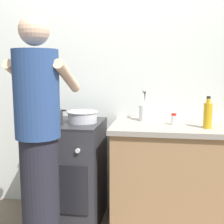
{
  "coord_description": "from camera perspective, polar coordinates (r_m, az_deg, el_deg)",
  "views": [
    {
      "loc": [
        0.41,
        -2.22,
        1.36
      ],
      "look_at": [
        0.05,
        0.12,
        1.0
      ],
      "focal_mm": 46.51,
      "sensor_mm": 36.0,
      "label": 1
    }
  ],
  "objects": [
    {
      "name": "back_wall",
      "position": [
        2.73,
        4.36,
        6.3
      ],
      "size": [
        3.2,
        0.1,
        2.5
      ],
      "color": "silver",
      "rests_on": "ground"
    },
    {
      "name": "countertop",
      "position": [
        2.54,
        11.58,
        -12.46
      ],
      "size": [
        1.0,
        0.6,
        0.9
      ],
      "color": "#99724C",
      "rests_on": "ground"
    },
    {
      "name": "pot",
      "position": [
        2.58,
        -11.8,
        -0.65
      ],
      "size": [
        0.26,
        0.2,
        0.1
      ],
      "color": "#38383D",
      "rests_on": "stove_range"
    },
    {
      "name": "oil_bottle",
      "position": [
        2.34,
        18.31,
        -0.54
      ],
      "size": [
        0.07,
        0.07,
        0.25
      ],
      "color": "gold",
      "rests_on": "countertop"
    },
    {
      "name": "person",
      "position": [
        2.03,
        -14.2,
        -5.88
      ],
      "size": [
        0.41,
        0.5,
        1.7
      ],
      "color": "black",
      "rests_on": "ground"
    },
    {
      "name": "spice_bottle",
      "position": [
        2.42,
        12.04,
        -1.41
      ],
      "size": [
        0.04,
        0.04,
        0.09
      ],
      "color": "silver",
      "rests_on": "countertop"
    },
    {
      "name": "stove_range",
      "position": [
        2.65,
        -8.66,
        -11.55
      ],
      "size": [
        0.6,
        0.62,
        0.9
      ],
      "color": "#2D2D33",
      "rests_on": "ground"
    },
    {
      "name": "mixing_bowl",
      "position": [
        2.49,
        -5.83,
        -0.83
      ],
      "size": [
        0.26,
        0.26,
        0.1
      ],
      "color": "#B7B7BC",
      "rests_on": "stove_range"
    },
    {
      "name": "utensil_crock",
      "position": [
        2.56,
        6.42,
        0.19
      ],
      "size": [
        0.1,
        0.1,
        0.29
      ],
      "color": "silver",
      "rests_on": "countertop"
    }
  ]
}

